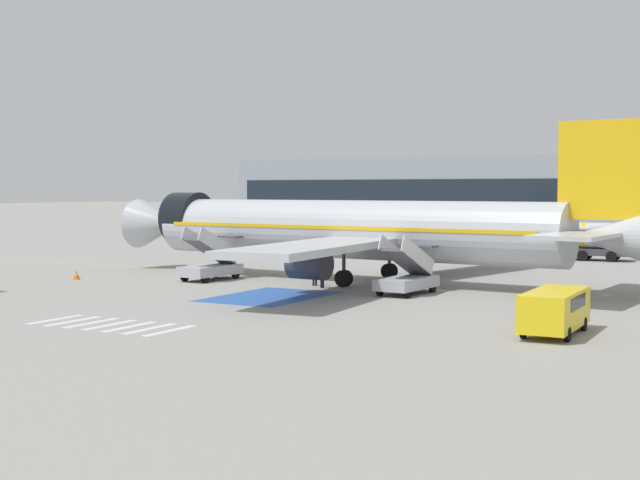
{
  "coord_description": "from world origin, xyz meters",
  "views": [
    {
      "loc": [
        28.51,
        -54.34,
        6.45
      ],
      "look_at": [
        -1.83,
        -0.18,
        2.9
      ],
      "focal_mm": 50.0,
      "sensor_mm": 36.0,
      "label": 1
    }
  ],
  "objects_px": {
    "boarding_stairs_forward": "(211,266)",
    "traffic_cone_1": "(537,297)",
    "service_van_1": "(555,308)",
    "ground_crew_0": "(315,270)",
    "airliner": "(356,230)",
    "traffic_cone_0": "(548,306)",
    "terminal_building": "(501,197)",
    "traffic_cone_2": "(76,275)",
    "boarding_stairs_aft": "(407,279)",
    "fuel_tanker": "(576,241)",
    "ground_crew_1": "(322,272)"
  },
  "relations": [
    {
      "from": "airliner",
      "to": "traffic_cone_2",
      "type": "relative_size",
      "value": 65.85
    },
    {
      "from": "ground_crew_0",
      "to": "terminal_building",
      "type": "relative_size",
      "value": 0.02
    },
    {
      "from": "fuel_tanker",
      "to": "boarding_stairs_forward",
      "type": "bearing_deg",
      "value": 147.19
    },
    {
      "from": "airliner",
      "to": "ground_crew_0",
      "type": "bearing_deg",
      "value": 165.35
    },
    {
      "from": "boarding_stairs_forward",
      "to": "service_van_1",
      "type": "bearing_deg",
      "value": -19.6
    },
    {
      "from": "boarding_stairs_aft",
      "to": "traffic_cone_1",
      "type": "xyz_separation_m",
      "value": [
        8.14,
        -0.18,
        -0.63
      ]
    },
    {
      "from": "boarding_stairs_forward",
      "to": "service_van_1",
      "type": "relative_size",
      "value": 0.98
    },
    {
      "from": "fuel_tanker",
      "to": "traffic_cone_1",
      "type": "bearing_deg",
      "value": -172.83
    },
    {
      "from": "airliner",
      "to": "terminal_building",
      "type": "distance_m",
      "value": 60.71
    },
    {
      "from": "service_van_1",
      "to": "traffic_cone_0",
      "type": "relative_size",
      "value": 8.47
    },
    {
      "from": "traffic_cone_0",
      "to": "terminal_building",
      "type": "distance_m",
      "value": 73.17
    },
    {
      "from": "boarding_stairs_aft",
      "to": "ground_crew_1",
      "type": "height_order",
      "value": "boarding_stairs_aft"
    },
    {
      "from": "traffic_cone_0",
      "to": "terminal_building",
      "type": "height_order",
      "value": "terminal_building"
    },
    {
      "from": "ground_crew_0",
      "to": "boarding_stairs_forward",
      "type": "bearing_deg",
      "value": 155.68
    },
    {
      "from": "boarding_stairs_forward",
      "to": "traffic_cone_1",
      "type": "relative_size",
      "value": 8.23
    },
    {
      "from": "boarding_stairs_aft",
      "to": "traffic_cone_1",
      "type": "height_order",
      "value": "boarding_stairs_aft"
    },
    {
      "from": "terminal_building",
      "to": "ground_crew_0",
      "type": "bearing_deg",
      "value": -83.13
    },
    {
      "from": "traffic_cone_0",
      "to": "fuel_tanker",
      "type": "bearing_deg",
      "value": 101.0
    },
    {
      "from": "fuel_tanker",
      "to": "traffic_cone_1",
      "type": "relative_size",
      "value": 15.3
    },
    {
      "from": "boarding_stairs_aft",
      "to": "traffic_cone_2",
      "type": "height_order",
      "value": "boarding_stairs_aft"
    },
    {
      "from": "boarding_stairs_forward",
      "to": "ground_crew_0",
      "type": "height_order",
      "value": "boarding_stairs_forward"
    },
    {
      "from": "airliner",
      "to": "traffic_cone_2",
      "type": "bearing_deg",
      "value": 118.37
    },
    {
      "from": "airliner",
      "to": "terminal_building",
      "type": "xyz_separation_m",
      "value": [
        -8.88,
        60.04,
        1.73
      ]
    },
    {
      "from": "ground_crew_1",
      "to": "ground_crew_0",
      "type": "bearing_deg",
      "value": -20.06
    },
    {
      "from": "service_van_1",
      "to": "traffic_cone_2",
      "type": "relative_size",
      "value": 8.55
    },
    {
      "from": "service_van_1",
      "to": "ground_crew_0",
      "type": "distance_m",
      "value": 22.72
    },
    {
      "from": "ground_crew_1",
      "to": "terminal_building",
      "type": "relative_size",
      "value": 0.02
    },
    {
      "from": "terminal_building",
      "to": "traffic_cone_1",
      "type": "bearing_deg",
      "value": -70.48
    },
    {
      "from": "boarding_stairs_forward",
      "to": "fuel_tanker",
      "type": "xyz_separation_m",
      "value": [
        18.3,
        31.15,
        0.77
      ]
    },
    {
      "from": "fuel_tanker",
      "to": "traffic_cone_0",
      "type": "relative_size",
      "value": 15.4
    },
    {
      "from": "traffic_cone_1",
      "to": "terminal_building",
      "type": "distance_m",
      "value": 69.38
    },
    {
      "from": "airliner",
      "to": "ground_crew_0",
      "type": "height_order",
      "value": "airliner"
    },
    {
      "from": "traffic_cone_2",
      "to": "boarding_stairs_aft",
      "type": "bearing_deg",
      "value": 7.82
    },
    {
      "from": "boarding_stairs_forward",
      "to": "ground_crew_1",
      "type": "relative_size",
      "value": 2.99
    },
    {
      "from": "airliner",
      "to": "boarding_stairs_forward",
      "type": "relative_size",
      "value": 7.87
    },
    {
      "from": "ground_crew_0",
      "to": "traffic_cone_1",
      "type": "height_order",
      "value": "ground_crew_0"
    },
    {
      "from": "airliner",
      "to": "traffic_cone_1",
      "type": "height_order",
      "value": "airliner"
    },
    {
      "from": "traffic_cone_1",
      "to": "terminal_building",
      "type": "height_order",
      "value": "terminal_building"
    },
    {
      "from": "airliner",
      "to": "boarding_stairs_aft",
      "type": "bearing_deg",
      "value": -125.63
    },
    {
      "from": "boarding_stairs_aft",
      "to": "ground_crew_0",
      "type": "distance_m",
      "value": 7.43
    },
    {
      "from": "fuel_tanker",
      "to": "traffic_cone_2",
      "type": "distance_m",
      "value": 44.62
    },
    {
      "from": "boarding_stairs_aft",
      "to": "traffic_cone_2",
      "type": "relative_size",
      "value": 8.37
    },
    {
      "from": "fuel_tanker",
      "to": "terminal_building",
      "type": "height_order",
      "value": "terminal_building"
    },
    {
      "from": "boarding_stairs_aft",
      "to": "fuel_tanker",
      "type": "relative_size",
      "value": 0.54
    },
    {
      "from": "boarding_stairs_forward",
      "to": "traffic_cone_2",
      "type": "height_order",
      "value": "boarding_stairs_forward"
    },
    {
      "from": "service_van_1",
      "to": "traffic_cone_2",
      "type": "xyz_separation_m",
      "value": [
        -36.15,
        7.5,
        -0.87
      ]
    },
    {
      "from": "traffic_cone_0",
      "to": "terminal_building",
      "type": "relative_size",
      "value": 0.01
    },
    {
      "from": "service_van_1",
      "to": "ground_crew_1",
      "type": "bearing_deg",
      "value": -33.36
    },
    {
      "from": "fuel_tanker",
      "to": "traffic_cone_0",
      "type": "distance_m",
      "value": 36.55
    },
    {
      "from": "fuel_tanker",
      "to": "traffic_cone_1",
      "type": "xyz_separation_m",
      "value": [
        5.44,
        -32.35,
        -1.42
      ]
    }
  ]
}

